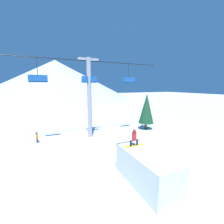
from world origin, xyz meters
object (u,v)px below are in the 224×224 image
Objects in this scene: snow_ramp at (146,169)px; pine_tree_near at (146,108)px; distant_skier at (37,137)px; snowboarder at (134,138)px.

pine_tree_near is (7.75, 10.19, 2.00)m from snow_ramp.
distant_skier is at bearing 177.46° from pine_tree_near.
pine_tree_near is at bearing -2.54° from distant_skier.
distant_skier is (-14.36, 0.64, -2.37)m from pine_tree_near.
pine_tree_near reaches higher than snowboarder.
pine_tree_near reaches higher than snow_ramp.
pine_tree_near is 14.56m from distant_skier.
snowboarder is 1.22× the size of distant_skier.
distant_skier is (-6.52, 9.48, -2.00)m from snowboarder.
snow_ramp is at bearing -86.27° from snowboarder.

